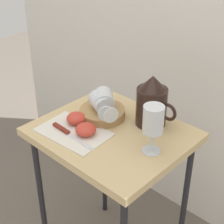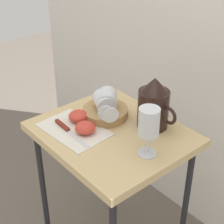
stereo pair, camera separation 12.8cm
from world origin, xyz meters
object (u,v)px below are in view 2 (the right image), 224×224
at_px(apple_half_right, 85,128).
at_px(pitcher, 153,107).
at_px(wine_glass_upright, 148,125).
at_px(wine_glass_tipped_far, 104,102).
at_px(table, 112,147).
at_px(wine_glass_tipped_near, 107,100).
at_px(apple_half_left, 78,116).
at_px(basket_tray, 105,112).
at_px(knife, 67,129).

bearing_deg(apple_half_right, pitcher, 61.23).
relative_size(pitcher, wine_glass_upright, 1.14).
relative_size(wine_glass_tipped_far, apple_half_right, 2.21).
distance_m(table, wine_glass_tipped_near, 0.18).
distance_m(table, wine_glass_tipped_far, 0.17).
bearing_deg(apple_half_left, pitcher, 43.64).
bearing_deg(wine_glass_tipped_far, basket_tray, 118.46).
xyz_separation_m(wine_glass_upright, apple_half_right, (-0.23, -0.08, -0.09)).
bearing_deg(apple_half_left, wine_glass_upright, 9.49).
bearing_deg(knife, basket_tray, 86.47).
relative_size(pitcher, apple_half_left, 2.67).
xyz_separation_m(basket_tray, pitcher, (0.17, 0.09, 0.06)).
xyz_separation_m(wine_glass_tipped_far, knife, (-0.02, -0.16, -0.06)).
xyz_separation_m(pitcher, apple_half_left, (-0.20, -0.19, -0.06)).
height_order(basket_tray, wine_glass_tipped_near, wine_glass_tipped_near).
relative_size(table, apple_half_right, 9.44).
relative_size(pitcher, knife, 0.96).
relative_size(basket_tray, knife, 0.85).
xyz_separation_m(basket_tray, apple_half_right, (0.05, -0.13, 0.01)).
distance_m(wine_glass_tipped_near, apple_half_left, 0.12).
bearing_deg(pitcher, basket_tray, -151.51).
relative_size(basket_tray, wine_glass_tipped_near, 1.14).
height_order(wine_glass_upright, apple_half_right, wine_glass_upright).
height_order(wine_glass_tipped_near, wine_glass_tipped_far, wine_glass_tipped_near).
bearing_deg(apple_half_left, basket_tray, 70.76).
distance_m(pitcher, apple_half_right, 0.26).
height_order(basket_tray, knife, basket_tray).
distance_m(table, knife, 0.19).
distance_m(table, basket_tray, 0.14).
distance_m(wine_glass_upright, apple_half_right, 0.26).
xyz_separation_m(pitcher, apple_half_right, (-0.12, -0.22, -0.06)).
bearing_deg(basket_tray, wine_glass_upright, -10.38).
relative_size(wine_glass_tipped_near, wine_glass_tipped_far, 0.94).
bearing_deg(wine_glass_tipped_near, apple_half_right, -73.53).
distance_m(wine_glass_upright, wine_glass_tipped_near, 0.28).
xyz_separation_m(table, apple_half_right, (-0.05, -0.08, 0.10)).
distance_m(basket_tray, apple_half_right, 0.14).
height_order(basket_tray, wine_glass_upright, wine_glass_upright).
height_order(pitcher, wine_glass_upright, pitcher).
height_order(table, apple_half_left, apple_half_left).
bearing_deg(wine_glass_tipped_near, knife, -95.34).
bearing_deg(apple_half_left, wine_glass_tipped_near, 68.50).
distance_m(wine_glass_tipped_far, knife, 0.17).
distance_m(wine_glass_upright, knife, 0.33).
bearing_deg(basket_tray, knife, -93.53).
relative_size(apple_half_right, knife, 0.36).
bearing_deg(wine_glass_tipped_near, apple_half_left, -111.50).
height_order(basket_tray, apple_half_right, apple_half_right).
height_order(basket_tray, wine_glass_tipped_far, wine_glass_tipped_far).
height_order(wine_glass_tipped_far, apple_half_left, wine_glass_tipped_far).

